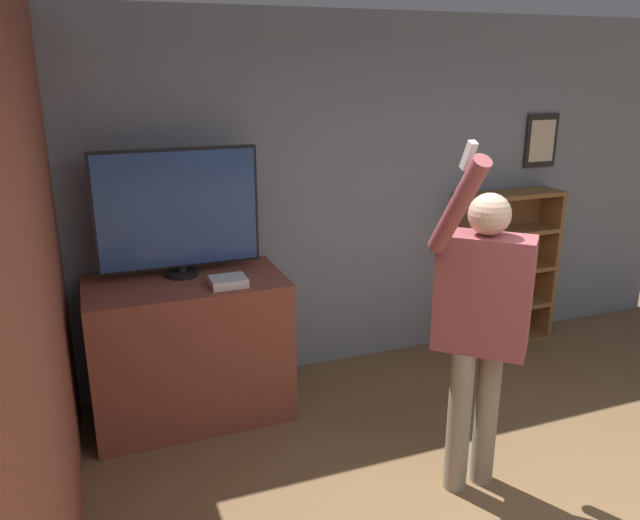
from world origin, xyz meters
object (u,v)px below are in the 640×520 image
bookshelf (493,272)px  game_console (228,282)px  television (178,212)px  person (482,316)px

bookshelf → game_console: bearing=-169.4°
television → game_console: (0.24, -0.31, -0.41)m
person → game_console: bearing=177.0°
television → game_console: bearing=-51.8°
game_console → person: (1.11, -1.15, 0.04)m
game_console → bookshelf: bookshelf is taller
bookshelf → person: bearing=-128.4°
game_console → television: bearing=128.2°
television → bookshelf: 2.72m
game_console → bookshelf: 2.43m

